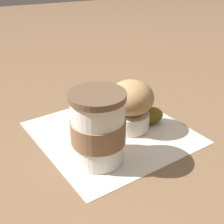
# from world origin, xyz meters

# --- Properties ---
(ground_plane) EXTENTS (3.00, 3.00, 0.00)m
(ground_plane) POSITION_xyz_m (0.00, 0.00, 0.00)
(ground_plane) COLOR brown
(paper_napkin) EXTENTS (0.31, 0.31, 0.00)m
(paper_napkin) POSITION_xyz_m (0.00, 0.00, 0.00)
(paper_napkin) COLOR beige
(paper_napkin) RESTS_ON ground_plane
(coffee_cup) EXTENTS (0.09, 0.09, 0.12)m
(coffee_cup) POSITION_xyz_m (-0.07, 0.05, 0.06)
(coffee_cup) COLOR white
(coffee_cup) RESTS_ON paper_napkin
(muffin) EXTENTS (0.09, 0.09, 0.10)m
(muffin) POSITION_xyz_m (0.00, -0.04, 0.05)
(muffin) COLOR white
(muffin) RESTS_ON paper_napkin
(banana) EXTENTS (0.10, 0.14, 0.04)m
(banana) POSITION_xyz_m (0.03, -0.03, 0.02)
(banana) COLOR gold
(banana) RESTS_ON paper_napkin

